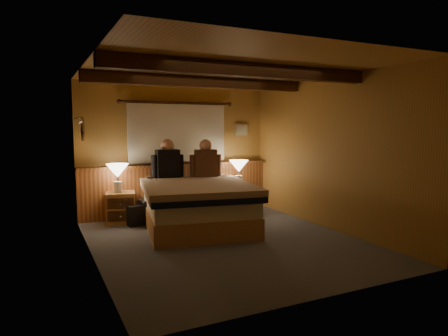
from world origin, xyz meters
TOP-DOWN VIEW (x-y plane):
  - floor at (0.00, 0.00)m, footprint 4.20×4.20m
  - ceiling at (0.00, 0.00)m, footprint 4.20×4.20m
  - wall_back at (0.00, 2.10)m, footprint 3.60×0.00m
  - wall_left at (-1.80, 0.00)m, footprint 0.00×4.20m
  - wall_right at (1.80, 0.00)m, footprint 0.00×4.20m
  - wall_front at (0.00, -2.10)m, footprint 3.60×0.00m
  - wainscot at (0.00, 2.04)m, footprint 3.60×0.23m
  - curtain_window at (0.00, 2.03)m, footprint 2.18×0.09m
  - ceiling_beams at (0.00, 0.15)m, footprint 3.60×1.65m
  - coat_rail at (-1.72, 1.58)m, footprint 0.05×0.55m
  - framed_print at (1.35, 2.08)m, footprint 0.30×0.04m
  - bed at (-0.08, 0.92)m, footprint 1.96×2.38m
  - nightstand_left at (-1.12, 1.76)m, footprint 0.55×0.51m
  - nightstand_right at (1.02, 1.57)m, footprint 0.56×0.52m
  - lamp_left at (-1.16, 1.75)m, footprint 0.37×0.37m
  - lamp_right at (1.02, 1.55)m, footprint 0.36×0.36m
  - person_left at (-0.29, 1.76)m, footprint 0.58×0.24m
  - person_right at (0.37, 1.59)m, footprint 0.56×0.32m
  - duffel_bag at (-0.80, 1.53)m, footprint 0.57×0.37m

SIDE VIEW (x-z plane):
  - floor at x=0.00m, z-range 0.00..0.00m
  - duffel_bag at x=-0.80m, z-range -0.03..0.37m
  - nightstand_left at x=-1.12m, z-range 0.00..0.52m
  - nightstand_right at x=1.02m, z-range 0.00..0.53m
  - bed at x=-0.08m, z-range 0.01..0.74m
  - wainscot at x=0.00m, z-range 0.02..0.96m
  - lamp_left at x=-1.16m, z-range 0.62..1.10m
  - lamp_right at x=1.02m, z-range 0.63..1.09m
  - person_right at x=0.37m, z-range 0.65..1.35m
  - person_left at x=-0.29m, z-range 0.65..1.36m
  - wall_left at x=-1.80m, z-range -0.90..3.30m
  - wall_right at x=1.80m, z-range -0.90..3.30m
  - wall_back at x=0.00m, z-range -0.60..3.00m
  - wall_front at x=0.00m, z-range -0.60..3.00m
  - curtain_window at x=0.00m, z-range 0.96..2.08m
  - framed_print at x=1.35m, z-range 1.43..1.68m
  - coat_rail at x=-1.72m, z-range 1.55..1.79m
  - ceiling_beams at x=0.00m, z-range 2.23..2.39m
  - ceiling at x=0.00m, z-range 2.40..2.40m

